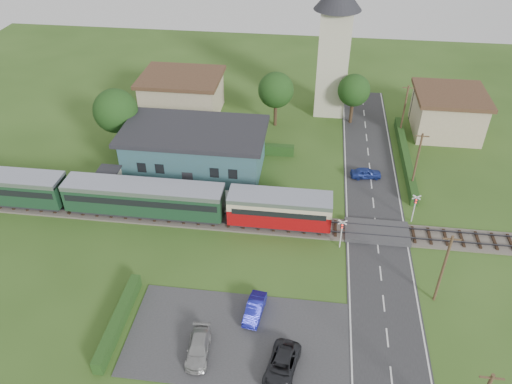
# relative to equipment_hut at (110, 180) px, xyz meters

# --- Properties ---
(ground) EXTENTS (120.00, 120.00, 0.00)m
(ground) POSITION_rel_equipment_hut_xyz_m (18.00, -5.20, -1.75)
(ground) COLOR #2D4C19
(railway_track) EXTENTS (76.00, 3.20, 0.49)m
(railway_track) POSITION_rel_equipment_hut_xyz_m (18.00, -3.20, -1.64)
(railway_track) COLOR #4C443D
(railway_track) RESTS_ON ground
(road) EXTENTS (6.00, 70.00, 0.05)m
(road) POSITION_rel_equipment_hut_xyz_m (28.00, -5.20, -1.72)
(road) COLOR #28282B
(road) RESTS_ON ground
(car_park) EXTENTS (17.00, 9.00, 0.08)m
(car_park) POSITION_rel_equipment_hut_xyz_m (16.50, -17.20, -1.71)
(car_park) COLOR #333335
(car_park) RESTS_ON ground
(crossing_deck) EXTENTS (6.20, 3.40, 0.45)m
(crossing_deck) POSITION_rel_equipment_hut_xyz_m (28.00, -3.20, -1.52)
(crossing_deck) COLOR #333335
(crossing_deck) RESTS_ON ground
(platform) EXTENTS (30.00, 3.00, 0.45)m
(platform) POSITION_rel_equipment_hut_xyz_m (8.00, 0.00, -1.52)
(platform) COLOR gray
(platform) RESTS_ON ground
(equipment_hut) EXTENTS (2.30, 2.30, 2.55)m
(equipment_hut) POSITION_rel_equipment_hut_xyz_m (0.00, 0.00, 0.00)
(equipment_hut) COLOR beige
(equipment_hut) RESTS_ON platform
(station_building) EXTENTS (16.00, 9.00, 5.30)m
(station_building) POSITION_rel_equipment_hut_xyz_m (8.00, 5.79, 0.95)
(station_building) COLOR #335F6E
(station_building) RESTS_ON ground
(train) EXTENTS (43.20, 2.90, 3.40)m
(train) POSITION_rel_equipment_hut_xyz_m (1.68, -3.20, 0.43)
(train) COLOR #232328
(train) RESTS_ON ground
(church_tower) EXTENTS (6.00, 6.00, 17.60)m
(church_tower) POSITION_rel_equipment_hut_xyz_m (23.00, 22.80, 8.48)
(church_tower) COLOR beige
(church_tower) RESTS_ON ground
(house_west) EXTENTS (10.80, 8.80, 5.50)m
(house_west) POSITION_rel_equipment_hut_xyz_m (3.00, 19.80, 1.04)
(house_west) COLOR tan
(house_west) RESTS_ON ground
(house_east) EXTENTS (8.80, 8.80, 5.50)m
(house_east) POSITION_rel_equipment_hut_xyz_m (38.00, 18.80, 1.05)
(house_east) COLOR tan
(house_east) RESTS_ON ground
(hedge_carpark) EXTENTS (0.80, 9.00, 1.20)m
(hedge_carpark) POSITION_rel_equipment_hut_xyz_m (7.00, -17.20, -1.15)
(hedge_carpark) COLOR #193814
(hedge_carpark) RESTS_ON ground
(hedge_roadside) EXTENTS (0.80, 18.00, 1.20)m
(hedge_roadside) POSITION_rel_equipment_hut_xyz_m (32.20, 10.80, -1.15)
(hedge_roadside) COLOR #193814
(hedge_roadside) RESTS_ON ground
(hedge_station) EXTENTS (22.00, 0.80, 1.30)m
(hedge_station) POSITION_rel_equipment_hut_xyz_m (8.00, 10.30, -1.10)
(hedge_station) COLOR #193814
(hedge_station) RESTS_ON ground
(tree_a) EXTENTS (5.20, 5.20, 8.00)m
(tree_a) POSITION_rel_equipment_hut_xyz_m (-2.00, 8.80, 3.63)
(tree_a) COLOR #332316
(tree_a) RESTS_ON ground
(tree_b) EXTENTS (4.60, 4.60, 7.34)m
(tree_b) POSITION_rel_equipment_hut_xyz_m (16.00, 17.80, 3.27)
(tree_b) COLOR #332316
(tree_b) RESTS_ON ground
(tree_c) EXTENTS (4.20, 4.20, 6.78)m
(tree_c) POSITION_rel_equipment_hut_xyz_m (26.00, 19.80, 2.91)
(tree_c) COLOR #332316
(tree_c) RESTS_ON ground
(utility_pole_b) EXTENTS (1.40, 0.22, 7.00)m
(utility_pole_b) POSITION_rel_equipment_hut_xyz_m (32.20, -11.20, 1.88)
(utility_pole_b) COLOR #473321
(utility_pole_b) RESTS_ON ground
(utility_pole_c) EXTENTS (1.40, 0.22, 7.00)m
(utility_pole_c) POSITION_rel_equipment_hut_xyz_m (32.20, 4.80, 1.88)
(utility_pole_c) COLOR #473321
(utility_pole_c) RESTS_ON ground
(utility_pole_d) EXTENTS (1.40, 0.22, 7.00)m
(utility_pole_d) POSITION_rel_equipment_hut_xyz_m (32.20, 16.80, 1.88)
(utility_pole_d) COLOR #473321
(utility_pole_d) RESTS_ON ground
(crossing_signal_near) EXTENTS (0.84, 0.28, 3.28)m
(crossing_signal_near) POSITION_rel_equipment_hut_xyz_m (24.40, -5.61, 0.39)
(crossing_signal_near) COLOR silver
(crossing_signal_near) RESTS_ON ground
(crossing_signal_far) EXTENTS (0.84, 0.28, 3.28)m
(crossing_signal_far) POSITION_rel_equipment_hut_xyz_m (31.60, -0.81, 0.39)
(crossing_signal_far) COLOR silver
(crossing_signal_far) RESTS_ON ground
(streetlamp_west) EXTENTS (0.30, 0.30, 5.15)m
(streetlamp_west) POSITION_rel_equipment_hut_xyz_m (-4.00, 14.80, 1.29)
(streetlamp_west) COLOR #3F3F47
(streetlamp_west) RESTS_ON ground
(streetlamp_east) EXTENTS (0.30, 0.30, 5.15)m
(streetlamp_east) POSITION_rel_equipment_hut_xyz_m (34.00, 21.80, 1.29)
(streetlamp_east) COLOR #3F3F47
(streetlamp_east) RESTS_ON ground
(car_on_road) EXTENTS (3.59, 1.86, 1.17)m
(car_on_road) POSITION_rel_equipment_hut_xyz_m (27.39, 6.56, -1.11)
(car_on_road) COLOR navy
(car_on_road) RESTS_ON road
(car_park_blue) EXTENTS (1.69, 3.74, 1.19)m
(car_park_blue) POSITION_rel_equipment_hut_xyz_m (17.50, -14.70, -1.07)
(car_park_blue) COLOR #171B97
(car_park_blue) RESTS_ON car_park
(car_park_silver) EXTENTS (1.89, 4.09, 1.16)m
(car_park_silver) POSITION_rel_equipment_hut_xyz_m (13.84, -18.96, -1.09)
(car_park_silver) COLOR #9C9C9C
(car_park_silver) RESTS_ON car_park
(car_park_dark) EXTENTS (2.79, 4.72, 1.23)m
(car_park_dark) POSITION_rel_equipment_hut_xyz_m (20.12, -19.70, -1.05)
(car_park_dark) COLOR black
(car_park_dark) RESTS_ON car_park
(pedestrian_near) EXTENTS (0.65, 0.50, 1.57)m
(pedestrian_near) POSITION_rel_equipment_hut_xyz_m (13.09, -0.08, -0.51)
(pedestrian_near) COLOR gray
(pedestrian_near) RESTS_ON platform
(pedestrian_far) EXTENTS (1.01, 1.12, 1.88)m
(pedestrian_far) POSITION_rel_equipment_hut_xyz_m (3.86, -0.12, -0.36)
(pedestrian_far) COLOR gray
(pedestrian_far) RESTS_ON platform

